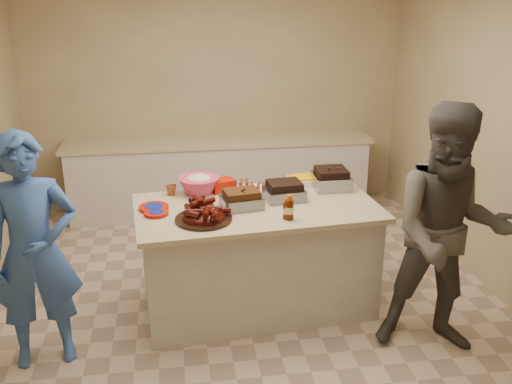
{
  "coord_description": "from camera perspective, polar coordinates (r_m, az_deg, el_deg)",
  "views": [
    {
      "loc": [
        -0.54,
        -4.3,
        2.63
      ],
      "look_at": [
        0.11,
        0.01,
        1.03
      ],
      "focal_mm": 40.0,
      "sensor_mm": 36.0,
      "label": 1
    }
  ],
  "objects": [
    {
      "name": "plate_stack_large",
      "position": [
        4.63,
        -10.17,
        -1.71
      ],
      "size": [
        0.25,
        0.25,
        0.03
      ],
      "primitive_type": "cylinder",
      "rotation": [
        0.0,
        0.0,
        0.08
      ],
      "color": "#A21203",
      "rests_on": "island"
    },
    {
      "name": "bbq_bottle_b",
      "position": [
        4.37,
        3.33,
        -2.75
      ],
      "size": [
        0.07,
        0.07,
        0.2
      ],
      "primitive_type": "cylinder",
      "rotation": [
        0.0,
        0.0,
        0.08
      ],
      "color": "#421702",
      "rests_on": "island"
    },
    {
      "name": "plate_stack_small",
      "position": [
        4.52,
        -9.93,
        -2.26
      ],
      "size": [
        0.21,
        0.21,
        0.03
      ],
      "primitive_type": "cylinder",
      "rotation": [
        0.0,
        0.0,
        0.08
      ],
      "color": "#A21203",
      "rests_on": "island"
    },
    {
      "name": "brisket_tray",
      "position": [
        4.78,
        2.83,
        -0.71
      ],
      "size": [
        0.34,
        0.29,
        0.1
      ],
      "primitive_type": "cube",
      "rotation": [
        0.0,
        0.0,
        0.09
      ],
      "color": "black",
      "rests_on": "island"
    },
    {
      "name": "rib_platter",
      "position": [
        4.37,
        -5.25,
        -2.83
      ],
      "size": [
        0.53,
        0.53,
        0.18
      ],
      "primitive_type": null,
      "rotation": [
        0.0,
        0.0,
        -0.23
      ],
      "color": "#410804",
      "rests_on": "island"
    },
    {
      "name": "pulled_pork_tray",
      "position": [
        4.59,
        -1.45,
        -1.58
      ],
      "size": [
        0.35,
        0.29,
        0.1
      ],
      "primitive_type": "cube",
      "rotation": [
        0.0,
        0.0,
        0.16
      ],
      "color": "#47230F",
      "rests_on": "island"
    },
    {
      "name": "mac_cheese_dish",
      "position": [
        5.15,
        4.99,
        0.8
      ],
      "size": [
        0.32,
        0.25,
        0.08
      ],
      "primitive_type": "cube",
      "rotation": [
        0.0,
        0.0,
        0.12
      ],
      "color": "#E7A907",
      "rests_on": "island"
    },
    {
      "name": "guest_blue",
      "position": [
        4.7,
        -19.94,
        -15.22
      ],
      "size": [
        0.92,
        1.81,
        0.41
      ],
      "primitive_type": "imported",
      "rotation": [
        0.0,
        0.0,
        0.18
      ],
      "color": "#355CAB",
      "rests_on": "ground"
    },
    {
      "name": "coleslaw_bowl",
      "position": [
        4.93,
        -5.69,
        -0.1
      ],
      "size": [
        0.38,
        0.38,
        0.24
      ],
      "primitive_type": null,
      "rotation": [
        0.0,
        0.0,
        0.08
      ],
      "color": "#C3325B",
      "rests_on": "island"
    },
    {
      "name": "bbq_bottle_a",
      "position": [
        4.39,
        3.06,
        -2.68
      ],
      "size": [
        0.06,
        0.06,
        0.17
      ],
      "primitive_type": "cylinder",
      "rotation": [
        0.0,
        0.0,
        0.08
      ],
      "color": "#421702",
      "rests_on": "island"
    },
    {
      "name": "plastic_cup",
      "position": [
        4.92,
        -8.45,
        -0.28
      ],
      "size": [
        0.1,
        0.09,
        0.09
      ],
      "primitive_type": "imported",
      "rotation": [
        0.0,
        0.0,
        0.08
      ],
      "color": "brown",
      "rests_on": "island"
    },
    {
      "name": "basket_stack",
      "position": [
        4.97,
        -3.38,
        0.13
      ],
      "size": [
        0.24,
        0.21,
        0.1
      ],
      "primitive_type": "cube",
      "rotation": [
        0.0,
        0.0,
        0.34
      ],
      "color": "#A21203",
      "rests_on": "island"
    },
    {
      "name": "mustard_bottle",
      "position": [
        4.65,
        -3.26,
        -1.33
      ],
      "size": [
        0.05,
        0.05,
        0.13
      ],
      "primitive_type": "cylinder",
      "rotation": [
        0.0,
        0.0,
        0.08
      ],
      "color": "gold",
      "rests_on": "island"
    },
    {
      "name": "sauce_bowl",
      "position": [
        4.77,
        -1.12,
        -0.74
      ],
      "size": [
        0.12,
        0.05,
        0.12
      ],
      "primitive_type": "imported",
      "rotation": [
        0.0,
        0.0,
        0.08
      ],
      "color": "silver",
      "rests_on": "island"
    },
    {
      "name": "sausage_plate",
      "position": [
        4.97,
        -0.36,
        0.14
      ],
      "size": [
        0.34,
        0.34,
        0.05
      ],
      "primitive_type": "cylinder",
      "rotation": [
        0.0,
        0.0,
        -0.15
      ],
      "color": "silver",
      "rests_on": "island"
    },
    {
      "name": "roasting_pan",
      "position": [
        5.07,
        7.48,
        0.4
      ],
      "size": [
        0.31,
        0.31,
        0.12
      ],
      "primitive_type": "cube",
      "rotation": [
        0.0,
        0.0,
        -0.01
      ],
      "color": "gray",
      "rests_on": "island"
    },
    {
      "name": "island",
      "position": [
        5.05,
        0.09,
        -11.23
      ],
      "size": [
        2.04,
        1.19,
        0.93
      ],
      "primitive_type": null,
      "rotation": [
        0.0,
        0.0,
        0.08
      ],
      "color": "beige",
      "rests_on": "ground"
    },
    {
      "name": "room",
      "position": [
        5.07,
        -1.26,
        -11.08
      ],
      "size": [
        4.5,
        5.0,
        2.7
      ],
      "primitive_type": null,
      "color": "tan",
      "rests_on": "ground"
    },
    {
      "name": "guest_gray",
      "position": [
        4.78,
        17.41,
        -14.27
      ],
      "size": [
        1.37,
        2.06,
        0.71
      ],
      "primitive_type": "imported",
      "rotation": [
        0.0,
        0.0,
        -0.26
      ],
      "color": "#54514C",
      "rests_on": "ground"
    },
    {
      "name": "back_counter",
      "position": [
        6.88,
        -3.65,
        1.66
      ],
      "size": [
        3.6,
        0.64,
        0.9
      ],
      "primitive_type": null,
      "color": "beige",
      "rests_on": "ground"
    }
  ]
}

